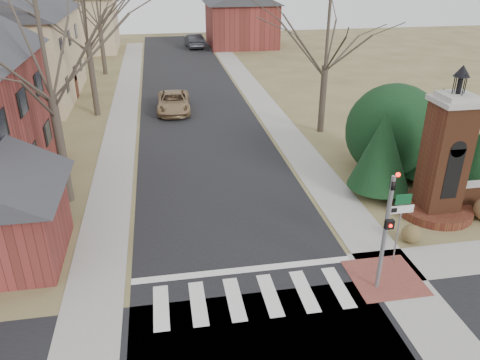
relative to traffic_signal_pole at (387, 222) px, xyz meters
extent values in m
plane|color=brown|center=(-4.30, -0.57, -2.59)|extent=(120.00, 120.00, 0.00)
cube|color=black|center=(-4.30, 21.43, -2.58)|extent=(8.00, 70.00, 0.01)
cube|color=silver|center=(-4.30, 0.23, -2.58)|extent=(8.00, 2.20, 0.02)
cube|color=silver|center=(-4.30, 1.73, -2.58)|extent=(8.00, 0.35, 0.02)
cube|color=gray|center=(0.90, 21.43, -2.58)|extent=(2.00, 60.00, 0.02)
cube|color=gray|center=(-9.50, 21.43, -2.58)|extent=(2.00, 60.00, 0.02)
cube|color=brown|center=(0.50, 0.43, -2.57)|extent=(2.40, 2.40, 0.02)
cylinder|color=slate|center=(0.00, 0.03, -0.49)|extent=(0.14, 0.14, 4.20)
imported|color=black|center=(0.00, 0.03, 1.46)|extent=(0.15, 0.18, 0.90)
sphere|color=#FF0C05|center=(0.00, -0.19, 1.76)|extent=(0.14, 0.14, 0.14)
cube|color=black|center=(0.00, -0.15, 0.01)|extent=(0.28, 0.16, 0.30)
sphere|color=#FF0C05|center=(0.00, -0.24, 0.01)|extent=(0.11, 0.11, 0.11)
cylinder|color=slate|center=(1.30, 1.43, -1.29)|extent=(0.06, 0.06, 2.60)
cube|color=silver|center=(1.30, 1.41, -0.44)|extent=(0.90, 0.03, 0.30)
cube|color=black|center=(1.00, 1.39, -0.44)|extent=(0.22, 0.02, 0.18)
cube|color=#0E4322|center=(1.30, 1.41, -0.04)|extent=(0.60, 0.03, 0.40)
cylinder|color=brown|center=(4.70, 4.43, -2.41)|extent=(3.20, 3.20, 0.36)
cube|color=brown|center=(4.70, 4.43, -0.09)|extent=(1.50, 1.50, 5.00)
cube|color=black|center=(4.70, 3.71, -0.39)|extent=(0.70, 0.10, 2.20)
cube|color=gray|center=(4.70, 4.43, 2.46)|extent=(1.70, 1.70, 0.20)
cube|color=gray|center=(4.70, 4.43, 2.66)|extent=(1.30, 1.30, 0.20)
cylinder|color=black|center=(4.70, 4.43, 3.06)|extent=(0.20, 0.20, 0.60)
cone|color=black|center=(4.70, 4.43, 3.66)|extent=(0.64, 0.64, 0.45)
cube|color=tan|center=(-17.80, 26.43, 0.61)|extent=(9.00, 12.00, 6.40)
cube|color=maroon|center=(-12.80, 3.93, -1.19)|extent=(4.00, 4.00, 2.80)
cube|color=tan|center=(-16.30, 47.43, 0.41)|extent=(10.00, 8.00, 6.00)
cube|color=maroon|center=(3.70, 47.43, -0.09)|extent=(8.00, 8.00, 5.00)
cylinder|color=#473D33|center=(2.90, 6.43, -2.34)|extent=(0.20, 0.20, 0.50)
cone|color=black|center=(2.90, 6.43, -0.29)|extent=(2.80, 2.80, 3.60)
cylinder|color=#473D33|center=(6.20, 7.63, -2.34)|extent=(0.20, 0.20, 0.50)
cone|color=black|center=(6.20, 7.63, 0.01)|extent=(3.40, 3.40, 4.20)
cylinder|color=#473D33|center=(8.20, 6.63, -2.34)|extent=(0.20, 0.20, 0.50)
sphere|color=black|center=(4.70, 8.93, -0.19)|extent=(4.80, 4.80, 4.80)
cylinder|color=#473D33|center=(-11.30, 8.43, -0.17)|extent=(0.40, 0.40, 4.83)
cylinder|color=#473D33|center=(-11.30, 21.43, -0.07)|extent=(0.40, 0.40, 5.04)
cylinder|color=#473D33|center=(-11.80, 34.43, -0.38)|extent=(0.40, 0.40, 4.41)
cylinder|color=#473D33|center=(3.20, 15.43, -0.49)|extent=(0.40, 0.40, 4.20)
imported|color=#947651|center=(-5.90, 21.32, -1.90)|extent=(2.49, 5.05, 1.38)
imported|color=#2D2F34|center=(-2.24, 47.14, -1.76)|extent=(2.12, 5.12, 1.65)
sphere|color=brown|center=(2.50, 2.43, -2.21)|extent=(0.75, 0.75, 0.75)
camera|label=1|loc=(-6.82, -11.81, 7.66)|focal=35.00mm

